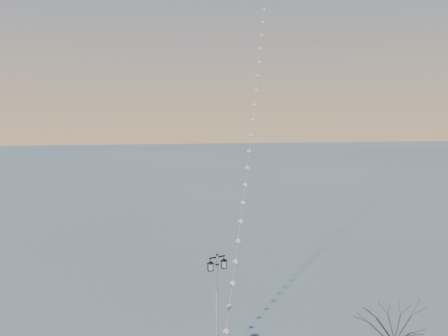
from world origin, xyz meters
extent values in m
cylinder|color=white|center=(0.31, 3.54, 2.68)|extent=(0.13, 0.13, 4.75)
cylinder|color=black|center=(0.31, 3.54, 4.50)|extent=(0.20, 0.20, 0.06)
cube|color=black|center=(0.31, 3.54, 4.90)|extent=(0.91, 0.42, 0.06)
sphere|color=black|center=(0.31, 3.54, 5.02)|extent=(0.14, 0.14, 0.14)
pyramid|color=black|center=(-0.08, 3.38, 4.75)|extent=(0.44, 0.44, 0.14)
cube|color=beige|center=(-0.08, 3.38, 4.44)|extent=(0.26, 0.26, 0.34)
cube|color=black|center=(-0.08, 3.38, 4.24)|extent=(0.30, 0.30, 0.04)
pyramid|color=black|center=(0.70, 3.70, 4.75)|extent=(0.44, 0.44, 0.14)
cube|color=beige|center=(0.70, 3.70, 4.44)|extent=(0.26, 0.26, 0.34)
cube|color=black|center=(0.70, 3.70, 4.24)|extent=(0.30, 0.30, 0.04)
cone|color=orange|center=(6.03, 19.39, 19.47)|extent=(0.08, 0.08, 0.27)
camera|label=1|loc=(-2.95, -21.30, 12.95)|focal=38.28mm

